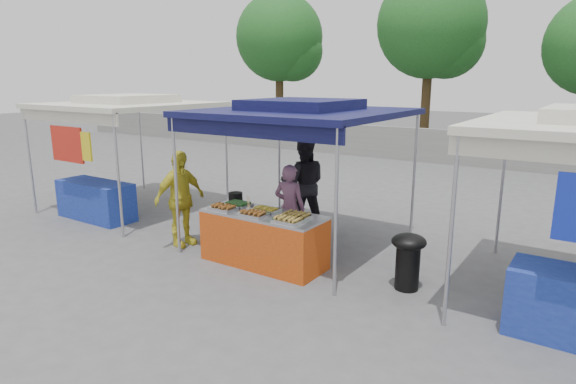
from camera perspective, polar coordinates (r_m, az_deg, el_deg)
The scene contains 22 objects.
ground_plane at distance 7.92m, azimuth -2.44°, elevation -8.25°, with size 80.00×80.00×0.00m, color #504F51.
back_wall at distance 17.64m, azimuth 19.23°, elevation 4.99°, with size 40.00×0.25×1.20m, color slate.
main_canopy at distance 8.19m, azimuth 1.46°, elevation 9.52°, with size 3.20×3.20×2.57m.
neighbor_stall_left at distance 11.08m, azimuth -19.89°, elevation 5.71°, with size 3.20×3.20×2.57m.
tree_0 at distance 22.62m, azimuth -0.64°, elevation 17.45°, with size 3.89×3.89×6.68m.
tree_1 at distance 19.99m, azimuth 16.98°, elevation 17.98°, with size 4.04×4.04×6.95m.
vendor_table at distance 7.70m, azimuth -2.91°, elevation -5.52°, with size 2.00×0.80×0.85m.
food_tray_fl at distance 7.79m, azimuth -7.69°, elevation -1.87°, with size 0.42×0.30×0.07m.
food_tray_fm at distance 7.39m, azimuth -4.11°, elevation -2.63°, with size 0.42×0.30×0.07m.
food_tray_fr at distance 7.05m, azimuth -0.03°, elevation -3.37°, with size 0.42×0.30×0.07m.
food_tray_bl at distance 7.99m, azimuth -5.93°, elevation -1.45°, with size 0.42×0.30×0.07m.
food_tray_bm at distance 7.64m, azimuth -2.62°, elevation -2.07°, with size 0.42×0.30×0.07m.
food_tray_br at distance 7.28m, azimuth 1.04°, elevation -2.83°, with size 0.42×0.30×0.07m.
cooking_pot at distance 8.36m, azimuth -6.24°, elevation -0.54°, with size 0.24×0.24×0.14m, color black.
skewer_cup at distance 7.47m, azimuth -4.67°, elevation -2.30°, with size 0.09×0.09×0.11m, color #A6A6AC.
wok_burner at distance 6.98m, azimuth 14.05°, elevation -7.42°, with size 0.48×0.48×0.82m.
crate_left at distance 8.58m, azimuth -3.08°, elevation -5.44°, with size 0.52×0.37×0.31m, color navy.
crate_right at distance 8.06m, azimuth 0.53°, elevation -6.63°, with size 0.53×0.37×0.32m, color navy.
crate_stacked at distance 7.96m, azimuth 0.54°, elevation -4.55°, with size 0.49×0.34×0.30m, color navy.
vendor_woman at distance 8.21m, azimuth 0.18°, elevation -1.90°, with size 0.55×0.36×1.51m, color #794D6B.
helper_man at distance 9.32m, azimuth 1.83°, elevation 0.97°, with size 0.90×0.70×1.84m, color black.
customer_person at distance 8.65m, azimuth -12.68°, elevation -0.78°, with size 1.00×0.42×1.71m, color gold.
Camera 1 is at (4.38, -5.93, 2.89)m, focal length 30.00 mm.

